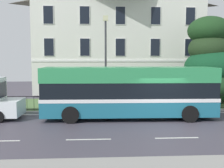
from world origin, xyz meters
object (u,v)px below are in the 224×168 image
litter_bin (187,100)px  street_lamp_post (106,55)px  georgian_townhouse (116,36)px  evergreen_tree (209,68)px  single_decker_bus (129,91)px

litter_bin → street_lamp_post: bearing=173.3°
georgian_townhouse → litter_bin: bearing=-70.9°
evergreen_tree → litter_bin: size_ratio=6.30×
evergreen_tree → single_decker_bus: evergreen_tree is taller
georgian_townhouse → litter_bin: georgian_townhouse is taller
georgian_townhouse → single_decker_bus: bearing=-91.1°
single_decker_bus → evergreen_tree: bearing=37.4°
street_lamp_post → litter_bin: (5.70, -0.67, -3.15)m
georgian_townhouse → evergreen_tree: (6.86, -9.28, -3.21)m
single_decker_bus → street_lamp_post: (-1.27, 3.23, 2.21)m
georgian_townhouse → street_lamp_post: size_ratio=2.59×
evergreen_tree → single_decker_bus: bearing=-143.7°
single_decker_bus → litter_bin: single_decker_bus is taller
georgian_townhouse → single_decker_bus: (-0.28, -14.53, -4.43)m
street_lamp_post → litter_bin: bearing=-6.7°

